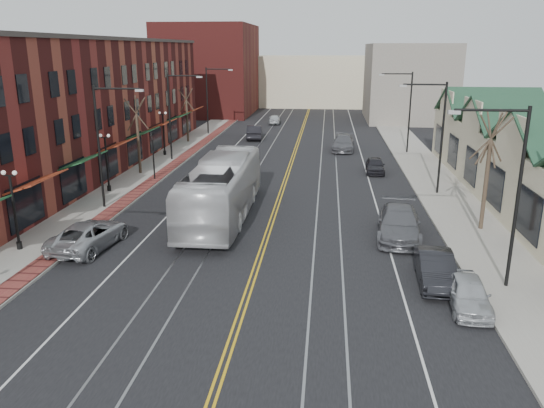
% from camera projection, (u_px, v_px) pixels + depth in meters
% --- Properties ---
extents(ground, '(160.00, 160.00, 0.00)m').
position_uv_depth(ground, '(230.00, 345.00, 19.30)').
color(ground, black).
rests_on(ground, ground).
extents(sidewalk_left, '(4.00, 120.00, 0.15)m').
position_uv_depth(sidewalk_left, '(120.00, 192.00, 39.55)').
color(sidewalk_left, gray).
rests_on(sidewalk_left, ground).
extents(sidewalk_right, '(4.00, 120.00, 0.15)m').
position_uv_depth(sidewalk_right, '(450.00, 201.00, 37.16)').
color(sidewalk_right, gray).
rests_on(sidewalk_right, ground).
extents(building_left, '(10.00, 50.00, 11.00)m').
position_uv_depth(building_left, '(67.00, 108.00, 45.39)').
color(building_left, maroon).
rests_on(building_left, ground).
extents(building_right, '(8.00, 36.00, 4.60)m').
position_uv_depth(building_right, '(544.00, 172.00, 35.94)').
color(building_right, beige).
rests_on(building_right, ground).
extents(backdrop_left, '(14.00, 18.00, 14.00)m').
position_uv_depth(backdrop_left, '(209.00, 70.00, 85.68)').
color(backdrop_left, maroon).
rests_on(backdrop_left, ground).
extents(backdrop_mid, '(22.00, 14.00, 9.00)m').
position_uv_depth(backdrop_mid, '(311.00, 81.00, 99.11)').
color(backdrop_mid, beige).
rests_on(backdrop_mid, ground).
extents(backdrop_right, '(12.00, 16.00, 11.00)m').
position_uv_depth(backdrop_right, '(408.00, 82.00, 78.25)').
color(backdrop_right, slate).
rests_on(backdrop_right, ground).
extents(streetlight_l_1, '(3.33, 0.25, 8.00)m').
position_uv_depth(streetlight_l_1, '(104.00, 135.00, 34.24)').
color(streetlight_l_1, black).
rests_on(streetlight_l_1, sidewalk_left).
extents(streetlight_l_2, '(3.33, 0.25, 8.00)m').
position_uv_depth(streetlight_l_2, '(174.00, 108.00, 49.50)').
color(streetlight_l_2, black).
rests_on(streetlight_l_2, sidewalk_left).
extents(streetlight_l_3, '(3.33, 0.25, 8.00)m').
position_uv_depth(streetlight_l_3, '(211.00, 94.00, 64.76)').
color(streetlight_l_3, black).
rests_on(streetlight_l_3, sidewalk_left).
extents(streetlight_r_0, '(3.33, 0.25, 8.00)m').
position_uv_depth(streetlight_r_0, '(509.00, 180.00, 22.50)').
color(streetlight_r_0, black).
rests_on(streetlight_r_0, sidewalk_right).
extents(streetlight_r_1, '(3.33, 0.25, 8.00)m').
position_uv_depth(streetlight_r_1, '(437.00, 127.00, 37.77)').
color(streetlight_r_1, black).
rests_on(streetlight_r_1, sidewalk_right).
extents(streetlight_r_2, '(3.33, 0.25, 8.00)m').
position_uv_depth(streetlight_r_2, '(406.00, 104.00, 53.03)').
color(streetlight_r_2, black).
rests_on(streetlight_r_2, sidewalk_right).
extents(lamppost_l_1, '(0.84, 0.28, 4.27)m').
position_uv_depth(lamppost_l_1, '(15.00, 212.00, 27.58)').
color(lamppost_l_1, black).
rests_on(lamppost_l_1, sidewalk_left).
extents(lamppost_l_2, '(0.84, 0.28, 4.27)m').
position_uv_depth(lamppost_l_2, '(107.00, 164.00, 39.03)').
color(lamppost_l_2, black).
rests_on(lamppost_l_2, sidewalk_left).
extents(lamppost_l_3, '(0.84, 0.28, 4.27)m').
position_uv_depth(lamppost_l_3, '(164.00, 134.00, 52.38)').
color(lamppost_l_3, black).
rests_on(lamppost_l_3, sidewalk_left).
extents(tree_left_near, '(1.78, 1.37, 6.48)m').
position_uv_depth(tree_left_near, '(138.00, 134.00, 44.35)').
color(tree_left_near, '#382B21').
rests_on(tree_left_near, sidewalk_left).
extents(tree_left_far, '(1.66, 1.28, 6.02)m').
position_uv_depth(tree_left_far, '(187.00, 114.00, 59.68)').
color(tree_left_far, '#382B21').
rests_on(tree_left_far, sidewalk_left).
extents(tree_right_mid, '(1.90, 1.46, 6.93)m').
position_uv_depth(tree_right_mid, '(487.00, 169.00, 30.35)').
color(tree_right_mid, '#382B21').
rests_on(tree_right_mid, sidewalk_right).
extents(manhole_far, '(0.60, 0.60, 0.02)m').
position_uv_depth(manhole_far, '(49.00, 250.00, 28.00)').
color(manhole_far, '#592D19').
rests_on(manhole_far, sidewalk_left).
extents(traffic_signal, '(0.18, 0.15, 3.80)m').
position_uv_depth(traffic_signal, '(153.00, 152.00, 42.58)').
color(traffic_signal, black).
rests_on(traffic_signal, sidewalk_left).
extents(transit_bus, '(3.23, 13.56, 3.77)m').
position_uv_depth(transit_bus, '(222.00, 189.00, 33.29)').
color(transit_bus, silver).
rests_on(transit_bus, ground).
extents(parked_suv, '(3.12, 5.66, 1.50)m').
position_uv_depth(parked_suv, '(89.00, 235.00, 28.51)').
color(parked_suv, '#A5A7AC').
rests_on(parked_suv, ground).
extents(parked_car_a, '(1.79, 3.97, 1.32)m').
position_uv_depth(parked_car_a, '(468.00, 293.00, 21.90)').
color(parked_car_a, '#B9BCC1').
rests_on(parked_car_a, ground).
extents(parked_car_b, '(1.76, 4.49, 1.46)m').
position_uv_depth(parked_car_b, '(435.00, 269.00, 24.19)').
color(parked_car_b, black).
rests_on(parked_car_b, ground).
extents(parked_car_c, '(2.96, 6.06, 1.70)m').
position_uv_depth(parked_car_c, '(399.00, 223.00, 30.08)').
color(parked_car_c, '#5C5D63').
rests_on(parked_car_c, ground).
extents(parked_car_d, '(1.70, 3.96, 1.33)m').
position_uv_depth(parked_car_d, '(375.00, 165.00, 45.77)').
color(parked_car_d, black).
rests_on(parked_car_d, ground).
extents(distant_car_left, '(2.18, 5.06, 1.62)m').
position_uv_depth(distant_car_left, '(255.00, 132.00, 62.74)').
color(distant_car_left, black).
rests_on(distant_car_left, ground).
extents(distant_car_right, '(2.60, 5.64, 1.60)m').
position_uv_depth(distant_car_right, '(343.00, 143.00, 55.77)').
color(distant_car_right, '#58595F').
rests_on(distant_car_right, ground).
extents(distant_car_far, '(1.80, 4.06, 1.36)m').
position_uv_depth(distant_car_far, '(275.00, 119.00, 75.26)').
color(distant_car_far, silver).
rests_on(distant_car_far, ground).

